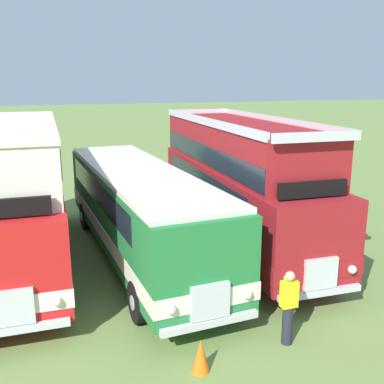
% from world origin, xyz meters
% --- Properties ---
extents(ground_plane, '(200.00, 200.00, 0.00)m').
position_xyz_m(ground_plane, '(0.00, 0.00, 0.00)').
color(ground_plane, olive).
extents(bus_third_in_row, '(2.83, 10.45, 4.49)m').
position_xyz_m(bus_third_in_row, '(0.00, 0.43, 2.47)').
color(bus_third_in_row, red).
rests_on(bus_third_in_row, ground).
extents(bus_fourth_in_row, '(3.09, 11.34, 2.99)m').
position_xyz_m(bus_fourth_in_row, '(3.58, -0.35, 1.76)').
color(bus_fourth_in_row, '#237538').
rests_on(bus_fourth_in_row, ground).
extents(bus_fifth_in_row, '(2.97, 10.49, 4.52)m').
position_xyz_m(bus_fifth_in_row, '(7.17, -0.28, 2.36)').
color(bus_fifth_in_row, maroon).
rests_on(bus_fifth_in_row, ground).
extents(cone_mid_row, '(0.36, 0.36, 0.72)m').
position_xyz_m(cone_mid_row, '(3.37, -6.71, 0.36)').
color(cone_mid_row, orange).
rests_on(cone_mid_row, ground).
extents(marshal_person, '(0.36, 0.24, 1.73)m').
position_xyz_m(marshal_person, '(5.53, -6.41, 0.89)').
color(marshal_person, '#23232D').
rests_on(marshal_person, ground).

